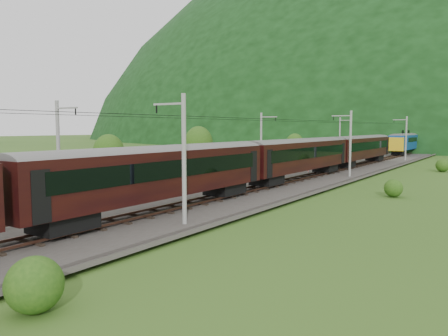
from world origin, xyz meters
The scene contains 14 objects.
ground centered at (0.00, 0.00, 0.00)m, with size 600.00×600.00×0.00m, color #31551A.
railbed centered at (0.00, 10.00, 0.15)m, with size 14.00×220.00×0.30m, color #38332D.
track_left centered at (-2.40, 10.00, 0.37)m, with size 2.40×220.00×0.27m.
track_right centered at (2.40, 10.00, 0.37)m, with size 2.40×220.00×0.27m.
catenary_left centered at (-6.12, 32.00, 4.50)m, with size 2.54×192.28×8.00m.
catenary_right centered at (6.12, 32.00, 4.50)m, with size 2.54×192.28×8.00m.
overhead_wires centered at (0.00, 10.00, 7.10)m, with size 4.83×198.00×0.03m.
mountain_ridge centered at (-120.00, 300.00, 0.00)m, with size 336.00×280.00×132.00m, color black.
train centered at (2.40, 1.66, 3.67)m, with size 3.12×172.44×5.43m.
hazard_post_near centered at (-0.55, 38.91, 0.99)m, with size 0.15×0.15×1.37m, color red.
hazard_post_far centered at (0.17, 33.51, 1.10)m, with size 0.17×0.17×1.60m, color red.
signal centered at (-4.56, 36.69, 1.57)m, with size 0.24×0.24×2.16m.
vegetation_left centered at (-13.66, 29.87, 2.56)m, with size 12.42×148.97×6.84m.
vegetation_right centered at (11.73, -0.10, 0.85)m, with size 6.57×88.44×1.79m.
Camera 1 is at (23.05, -20.70, 6.23)m, focal length 35.00 mm.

